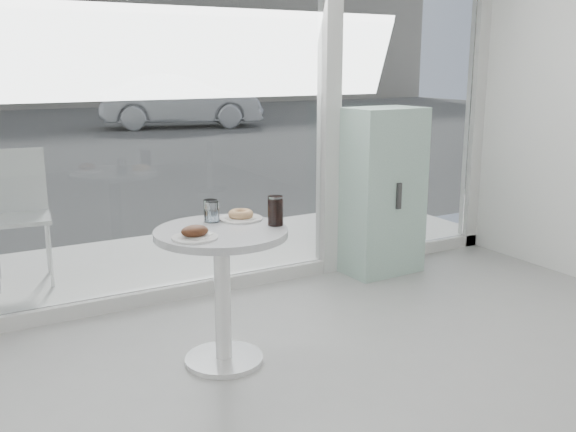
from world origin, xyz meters
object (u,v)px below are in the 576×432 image
car_silver (180,101)px  water_tumbler_b (211,212)px  plate_donut (241,216)px  plate_fritter (195,233)px  main_table (222,268)px  cola_glass (275,211)px  patio_chair (18,208)px  water_tumbler_a (213,213)px  mint_cabinet (382,191)px

car_silver → water_tumbler_b: bearing=174.9°
plate_donut → water_tumbler_b: bearing=168.0°
car_silver → plate_fritter: bearing=174.5°
main_table → plate_fritter: 0.33m
plate_donut → cola_glass: size_ratio=1.50×
car_silver → cola_glass: size_ratio=25.15×
cola_glass → car_silver: bearing=71.9°
main_table → cola_glass: (0.30, -0.06, 0.30)m
plate_donut → cola_glass: 0.25m
patio_chair → cola_glass: patio_chair is taller
main_table → plate_fritter: bearing=-150.5°
plate_fritter → cola_glass: bearing=4.8°
cola_glass → plate_fritter: bearing=-175.2°
car_silver → water_tumbler_b: 13.64m
patio_chair → water_tumbler_b: size_ratio=7.73×
water_tumbler_a → water_tumbler_b: (-0.01, 0.01, 0.01)m
mint_cabinet → patio_chair: bearing=155.6°
water_tumbler_a → cola_glass: bearing=-41.9°
water_tumbler_b → cola_glass: 0.37m
car_silver → water_tumbler_b: (-4.57, -12.85, 0.15)m
mint_cabinet → cola_glass: 1.75m
plate_fritter → cola_glass: (0.48, 0.04, 0.05)m
water_tumbler_a → cola_glass: (0.27, -0.24, 0.03)m
cola_glass → plate_donut: bearing=117.0°
plate_fritter → water_tumbler_b: 0.36m
main_table → water_tumbler_b: size_ratio=6.10×
mint_cabinet → water_tumbler_a: (-1.73, -0.71, 0.17)m
mint_cabinet → plate_donut: bearing=-157.4°
car_silver → water_tumbler_a: (-4.56, -12.86, 0.14)m
plate_donut → water_tumbler_b: size_ratio=1.94×
main_table → water_tumbler_a: bearing=80.0°
water_tumbler_a → water_tumbler_b: water_tumbler_b is taller
main_table → car_silver: (4.59, 13.04, 0.13)m
plate_donut → water_tumbler_b: (-0.17, 0.04, 0.03)m
patio_chair → plate_donut: patio_chair is taller
water_tumbler_a → water_tumbler_b: 0.01m
car_silver → plate_fritter: size_ratio=17.46×
water_tumbler_a → cola_glass: 0.36m
water_tumbler_a → cola_glass: size_ratio=0.70×
car_silver → patio_chair: bearing=168.7°
water_tumbler_a → plate_fritter: bearing=-127.8°
main_table → water_tumbler_b: water_tumbler_b is taller
main_table → patio_chair: size_ratio=0.79×
plate_fritter → plate_donut: bearing=34.0°
patio_chair → plate_donut: size_ratio=3.98×
plate_fritter → cola_glass: 0.49m
main_table → water_tumbler_a: 0.32m
mint_cabinet → car_silver: size_ratio=0.32×
car_silver → water_tumbler_b: car_silver is taller
mint_cabinet → patio_chair: (-2.55, 1.03, -0.05)m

